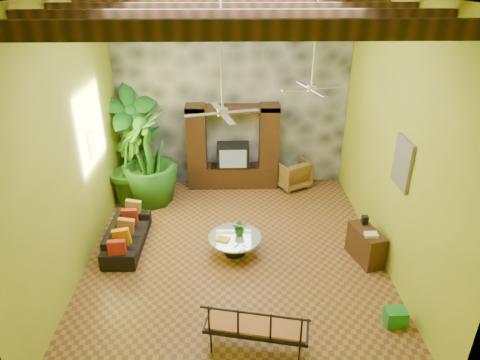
{
  "coord_description": "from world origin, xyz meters",
  "views": [
    {
      "loc": [
        -0.09,
        -7.41,
        5.36
      ],
      "look_at": [
        0.11,
        0.2,
        1.61
      ],
      "focal_mm": 32.0,
      "sensor_mm": 36.0,
      "label": 1
    }
  ],
  "objects_px": {
    "ceiling_fan_back": "(312,78)",
    "iron_bench": "(257,326)",
    "entertainment_center": "(233,153)",
    "side_console": "(366,245)",
    "green_bin": "(395,317)",
    "tall_plant_c": "(148,157)",
    "tall_plant_b": "(127,165)",
    "ceiling_fan_front": "(222,100)",
    "wicker_armchair": "(292,173)",
    "tall_plant_a": "(134,140)",
    "sofa": "(127,235)",
    "coffee_table": "(235,242)"
  },
  "relations": [
    {
      "from": "ceiling_fan_back",
      "to": "iron_bench",
      "type": "xyz_separation_m",
      "value": [
        -1.3,
        -3.8,
        -2.87
      ]
    },
    {
      "from": "entertainment_center",
      "to": "side_console",
      "type": "height_order",
      "value": "entertainment_center"
    },
    {
      "from": "side_console",
      "to": "green_bin",
      "type": "height_order",
      "value": "side_console"
    },
    {
      "from": "ceiling_fan_back",
      "to": "tall_plant_c",
      "type": "xyz_separation_m",
      "value": [
        -3.68,
        1.09,
        -2.16
      ]
    },
    {
      "from": "side_console",
      "to": "tall_plant_b",
      "type": "bearing_deg",
      "value": 137.47
    },
    {
      "from": "ceiling_fan_front",
      "to": "tall_plant_b",
      "type": "height_order",
      "value": "ceiling_fan_front"
    },
    {
      "from": "ceiling_fan_front",
      "to": "tall_plant_b",
      "type": "relative_size",
      "value": 0.93
    },
    {
      "from": "tall_plant_c",
      "to": "side_console",
      "type": "distance_m",
      "value": 5.46
    },
    {
      "from": "tall_plant_c",
      "to": "iron_bench",
      "type": "distance_m",
      "value": 5.49
    },
    {
      "from": "wicker_armchair",
      "to": "tall_plant_a",
      "type": "height_order",
      "value": "tall_plant_a"
    },
    {
      "from": "entertainment_center",
      "to": "iron_bench",
      "type": "xyz_separation_m",
      "value": [
        0.3,
        -5.74,
        -0.43
      ]
    },
    {
      "from": "ceiling_fan_back",
      "to": "tall_plant_a",
      "type": "relative_size",
      "value": 0.65
    },
    {
      "from": "wicker_armchair",
      "to": "green_bin",
      "type": "distance_m",
      "value": 5.27
    },
    {
      "from": "sofa",
      "to": "ceiling_fan_back",
      "type": "bearing_deg",
      "value": -76.03
    },
    {
      "from": "tall_plant_a",
      "to": "ceiling_fan_front",
      "type": "bearing_deg",
      "value": -55.04
    },
    {
      "from": "ceiling_fan_back",
      "to": "wicker_armchair",
      "type": "bearing_deg",
      "value": 90.13
    },
    {
      "from": "entertainment_center",
      "to": "ceiling_fan_front",
      "type": "distance_m",
      "value": 4.3
    },
    {
      "from": "ceiling_fan_front",
      "to": "iron_bench",
      "type": "bearing_deg",
      "value": -77.32
    },
    {
      "from": "ceiling_fan_front",
      "to": "green_bin",
      "type": "relative_size",
      "value": 5.34
    },
    {
      "from": "ceiling_fan_front",
      "to": "coffee_table",
      "type": "distance_m",
      "value": 3.18
    },
    {
      "from": "ceiling_fan_back",
      "to": "wicker_armchair",
      "type": "xyz_separation_m",
      "value": [
        -0.0,
        1.86,
        -3.02
      ]
    },
    {
      "from": "entertainment_center",
      "to": "side_console",
      "type": "xyz_separation_m",
      "value": [
        2.65,
        -3.42,
        -0.62
      ]
    },
    {
      "from": "entertainment_center",
      "to": "tall_plant_c",
      "type": "relative_size",
      "value": 0.97
    },
    {
      "from": "sofa",
      "to": "entertainment_center",
      "type": "bearing_deg",
      "value": -38.0
    },
    {
      "from": "wicker_armchair",
      "to": "green_bin",
      "type": "relative_size",
      "value": 2.44
    },
    {
      "from": "tall_plant_b",
      "to": "wicker_armchair",
      "type": "bearing_deg",
      "value": 9.6
    },
    {
      "from": "ceiling_fan_back",
      "to": "tall_plant_a",
      "type": "xyz_separation_m",
      "value": [
        -4.15,
        1.76,
        -1.98
      ]
    },
    {
      "from": "tall_plant_b",
      "to": "tall_plant_c",
      "type": "distance_m",
      "value": 0.62
    },
    {
      "from": "green_bin",
      "to": "side_console",
      "type": "bearing_deg",
      "value": 90.0
    },
    {
      "from": "ceiling_fan_front",
      "to": "green_bin",
      "type": "height_order",
      "value": "ceiling_fan_front"
    },
    {
      "from": "green_bin",
      "to": "tall_plant_a",
      "type": "bearing_deg",
      "value": 135.83
    },
    {
      "from": "ceiling_fan_back",
      "to": "iron_bench",
      "type": "distance_m",
      "value": 4.94
    },
    {
      "from": "wicker_armchair",
      "to": "tall_plant_a",
      "type": "relative_size",
      "value": 0.3
    },
    {
      "from": "tall_plant_b",
      "to": "coffee_table",
      "type": "bearing_deg",
      "value": -41.44
    },
    {
      "from": "tall_plant_c",
      "to": "side_console",
      "type": "xyz_separation_m",
      "value": [
        4.73,
        -2.58,
        -0.89
      ]
    },
    {
      "from": "ceiling_fan_front",
      "to": "sofa",
      "type": "height_order",
      "value": "ceiling_fan_front"
    },
    {
      "from": "iron_bench",
      "to": "green_bin",
      "type": "distance_m",
      "value": 2.44
    },
    {
      "from": "ceiling_fan_front",
      "to": "wicker_armchair",
      "type": "bearing_deg",
      "value": 62.6
    },
    {
      "from": "ceiling_fan_back",
      "to": "side_console",
      "type": "height_order",
      "value": "ceiling_fan_back"
    },
    {
      "from": "ceiling_fan_front",
      "to": "tall_plant_a",
      "type": "relative_size",
      "value": 0.65
    },
    {
      "from": "ceiling_fan_front",
      "to": "green_bin",
      "type": "bearing_deg",
      "value": -30.65
    },
    {
      "from": "ceiling_fan_back",
      "to": "side_console",
      "type": "relative_size",
      "value": 2.13
    },
    {
      "from": "ceiling_fan_front",
      "to": "iron_bench",
      "type": "distance_m",
      "value": 3.65
    },
    {
      "from": "wicker_armchair",
      "to": "side_console",
      "type": "distance_m",
      "value": 3.51
    },
    {
      "from": "coffee_table",
      "to": "side_console",
      "type": "height_order",
      "value": "side_console"
    },
    {
      "from": "tall_plant_a",
      "to": "tall_plant_c",
      "type": "bearing_deg",
      "value": -54.8
    },
    {
      "from": "ceiling_fan_front",
      "to": "tall_plant_b",
      "type": "xyz_separation_m",
      "value": [
        -2.45,
        2.75,
        -2.4
      ]
    },
    {
      "from": "ceiling_fan_front",
      "to": "tall_plant_b",
      "type": "bearing_deg",
      "value": 131.73
    },
    {
      "from": "entertainment_center",
      "to": "tall_plant_a",
      "type": "relative_size",
      "value": 0.84
    },
    {
      "from": "ceiling_fan_back",
      "to": "sofa",
      "type": "relative_size",
      "value": 1.03
    }
  ]
}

